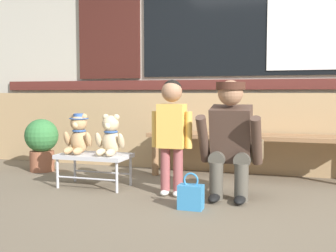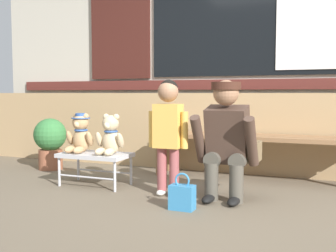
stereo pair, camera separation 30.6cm
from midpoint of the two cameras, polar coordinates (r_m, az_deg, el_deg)
name	(u,v)px [view 2 (the right image)]	position (r m, az deg, el deg)	size (l,w,h in m)	color
ground_plane	(198,204)	(3.27, 6.88, -10.53)	(60.00, 60.00, 0.00)	brown
brick_low_wall	(240,133)	(4.57, 11.76, -0.89)	(6.87, 0.25, 0.85)	tan
shop_facade	(252,21)	(5.13, 13.16, 13.80)	(7.01, 0.26, 3.35)	#B7B2A3
wooden_bench_long	(256,142)	(4.18, 14.01, -2.15)	(2.10, 0.40, 0.44)	#8E6642
small_display_bench	(95,157)	(3.86, -7.70, -4.21)	(0.64, 0.36, 0.30)	#BCBCC1
teddy_bear_with_hat	(80,134)	(3.91, -9.74, -1.05)	(0.28, 0.27, 0.36)	tan
teddy_bear_plain	(110,136)	(3.75, -5.61, -1.38)	(0.28, 0.26, 0.36)	#CCB289
child_standing	(168,124)	(3.41, 2.58, 0.21)	(0.35, 0.18, 0.96)	#994C4C
adult_crouching	(228,140)	(3.36, 10.81, -1.85)	(0.50, 0.49, 0.95)	#4C473D
handbag_on_ground	(182,197)	(3.08, 4.84, -9.63)	(0.18, 0.11, 0.27)	teal
potted_plant	(50,141)	(4.77, -14.06, -1.95)	(0.36, 0.36, 0.57)	brown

